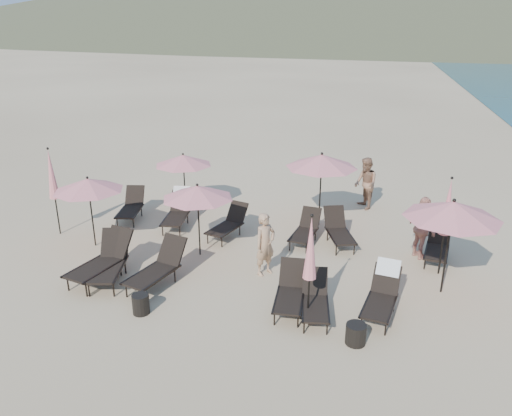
% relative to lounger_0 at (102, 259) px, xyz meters
% --- Properties ---
extents(ground, '(800.00, 800.00, 0.00)m').
position_rel_lounger_0_xyz_m(ground, '(4.40, -0.72, -0.50)').
color(ground, '#D6BA8C').
rests_on(ground, ground).
extents(lounger_0, '(1.14, 1.97, 1.07)m').
position_rel_lounger_0_xyz_m(lounger_0, '(0.00, 0.00, 0.00)').
color(lounger_0, black).
rests_on(lounger_0, ground).
extents(lounger_1, '(1.09, 1.92, 1.04)m').
position_rel_lounger_0_xyz_m(lounger_1, '(0.21, -0.01, -0.01)').
color(lounger_1, black).
rests_on(lounger_1, ground).
extents(lounger_2, '(1.12, 1.88, 1.01)m').
position_rel_lounger_0_xyz_m(lounger_2, '(1.47, -0.01, -0.02)').
color(lounger_2, black).
rests_on(lounger_2, ground).
extents(lounger_3, '(0.77, 1.55, 0.85)m').
position_rel_lounger_0_xyz_m(lounger_3, '(5.30, -0.51, -0.10)').
color(lounger_3, black).
rests_on(lounger_3, ground).
extents(lounger_4, '(0.69, 1.60, 0.90)m').
position_rel_lounger_0_xyz_m(lounger_4, '(4.72, -0.33, -0.08)').
color(lounger_4, black).
rests_on(lounger_4, ground).
extents(lounger_5, '(0.88, 1.71, 1.01)m').
position_rel_lounger_0_xyz_m(lounger_5, '(6.69, -0.07, -0.01)').
color(lounger_5, black).
rests_on(lounger_5, ground).
extents(lounger_6, '(0.89, 1.68, 0.92)m').
position_rel_lounger_0_xyz_m(lounger_6, '(-1.09, 3.77, -0.07)').
color(lounger_6, black).
rests_on(lounger_6, ground).
extents(lounger_7, '(0.83, 1.77, 1.06)m').
position_rel_lounger_0_xyz_m(lounger_7, '(0.56, 3.62, 0.01)').
color(lounger_7, black).
rests_on(lounger_7, ground).
extents(lounger_8, '(1.01, 1.65, 0.89)m').
position_rel_lounger_0_xyz_m(lounger_8, '(2.32, 3.13, -0.08)').
color(lounger_8, black).
rests_on(lounger_8, ground).
extents(lounger_9, '(0.80, 1.57, 0.86)m').
position_rel_lounger_0_xyz_m(lounger_9, '(4.59, 3.22, -0.09)').
color(lounger_9, black).
rests_on(lounger_9, ground).
extents(lounger_10, '(1.09, 1.70, 0.92)m').
position_rel_lounger_0_xyz_m(lounger_10, '(5.51, 3.33, -0.07)').
color(lounger_10, black).
rests_on(lounger_10, ground).
extents(lounger_11, '(0.82, 1.58, 0.86)m').
position_rel_lounger_0_xyz_m(lounger_11, '(8.14, 2.89, -0.10)').
color(lounger_11, black).
rests_on(lounger_11, ground).
extents(umbrella_open_0, '(1.90, 1.90, 2.05)m').
position_rel_lounger_0_xyz_m(umbrella_open_0, '(-1.19, 1.66, 1.31)').
color(umbrella_open_0, black).
rests_on(umbrella_open_0, ground).
extents(umbrella_open_1, '(1.89, 1.89, 2.04)m').
position_rel_lounger_0_xyz_m(umbrella_open_1, '(1.90, 1.77, 1.30)').
color(umbrella_open_1, black).
rests_on(umbrella_open_1, ground).
extents(umbrella_open_2, '(2.17, 2.17, 2.33)m').
position_rel_lounger_0_xyz_m(umbrella_open_2, '(8.08, 1.15, 1.56)').
color(umbrella_open_2, black).
rests_on(umbrella_open_2, ground).
extents(umbrella_open_3, '(1.86, 1.86, 2.00)m').
position_rel_lounger_0_xyz_m(umbrella_open_3, '(0.36, 4.80, 1.27)').
color(umbrella_open_3, black).
rests_on(umbrella_open_3, ground).
extents(umbrella_open_4, '(2.17, 2.17, 2.33)m').
position_rel_lounger_0_xyz_m(umbrella_open_4, '(4.82, 4.60, 1.56)').
color(umbrella_open_4, black).
rests_on(umbrella_open_4, ground).
extents(umbrella_closed_0, '(0.29, 0.29, 2.45)m').
position_rel_lounger_0_xyz_m(umbrella_closed_0, '(5.18, -0.79, 1.21)').
color(umbrella_closed_0, black).
rests_on(umbrella_closed_0, ground).
extents(umbrella_closed_1, '(0.30, 0.30, 2.56)m').
position_rel_lounger_0_xyz_m(umbrella_closed_1, '(8.12, 2.09, 1.28)').
color(umbrella_closed_1, black).
rests_on(umbrella_closed_1, ground).
extents(umbrella_closed_2, '(0.31, 0.31, 2.64)m').
position_rel_lounger_0_xyz_m(umbrella_closed_2, '(-2.66, 2.19, 1.34)').
color(umbrella_closed_2, black).
rests_on(umbrella_closed_2, ground).
extents(side_table_0, '(0.37, 0.37, 0.45)m').
position_rel_lounger_0_xyz_m(side_table_0, '(1.60, -1.28, -0.28)').
color(side_table_0, black).
rests_on(side_table_0, ground).
extents(side_table_1, '(0.41, 0.41, 0.43)m').
position_rel_lounger_0_xyz_m(side_table_1, '(6.20, -1.33, -0.29)').
color(side_table_1, black).
rests_on(side_table_1, ground).
extents(beachgoer_a, '(0.67, 0.70, 1.62)m').
position_rel_lounger_0_xyz_m(beachgoer_a, '(3.85, 1.11, 0.31)').
color(beachgoer_a, tan).
rests_on(beachgoer_a, ground).
extents(beachgoer_b, '(0.95, 1.05, 1.75)m').
position_rel_lounger_0_xyz_m(beachgoer_b, '(6.15, 6.44, 0.38)').
color(beachgoer_b, '#996B4F').
rests_on(beachgoer_b, ground).
extents(beachgoer_c, '(0.88, 1.08, 1.72)m').
position_rel_lounger_0_xyz_m(beachgoer_c, '(7.70, 2.93, 0.36)').
color(beachgoer_c, tan).
rests_on(beachgoer_c, ground).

